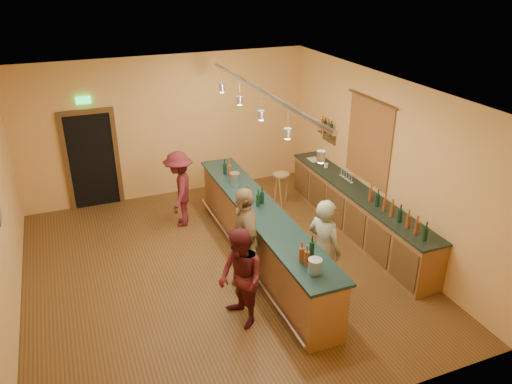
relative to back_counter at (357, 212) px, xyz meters
name	(u,v)px	position (x,y,z in m)	size (l,w,h in m)	color
floor	(218,269)	(-2.97, -0.18, -0.49)	(7.00, 7.00, 0.00)	#4F3416
ceiling	(211,92)	(-2.97, -0.18, 2.71)	(6.50, 7.00, 0.02)	silver
wall_back	(167,128)	(-2.97, 3.32, 1.11)	(6.50, 0.02, 3.20)	#DEAC53
wall_front	(315,315)	(-2.97, -3.68, 1.11)	(6.50, 0.02, 3.20)	#DEAC53
wall_right	(381,161)	(0.28, -0.18, 1.11)	(0.02, 7.00, 3.20)	#DEAC53
doorway	(92,158)	(-4.67, 3.30, 0.64)	(1.15, 0.09, 2.48)	black
tapestry	(369,142)	(0.26, 0.22, 1.36)	(0.03, 1.40, 1.60)	maroon
bottle_shelf	(327,129)	(0.20, 1.72, 1.18)	(0.17, 0.55, 0.54)	#473315
back_counter	(357,212)	(0.00, 0.00, 0.00)	(0.60, 4.55, 1.27)	olive
tasting_bar	(261,231)	(-2.15, -0.18, 0.12)	(0.73, 5.10, 1.38)	olive
pendant_track	(261,101)	(-2.15, -0.18, 2.50)	(0.11, 4.60, 0.50)	silver
bartender	(324,249)	(-1.60, -1.49, 0.37)	(0.62, 0.41, 1.71)	gray
customer_a	(241,279)	(-3.07, -1.67, 0.30)	(0.76, 0.59, 1.57)	#59191E
customer_b	(245,239)	(-2.70, -0.84, 0.43)	(1.07, 0.45, 1.83)	#997A51
customer_c	(180,189)	(-3.14, 1.72, 0.31)	(1.03, 0.59, 1.59)	#59191E
bar_stool	(281,180)	(-0.84, 1.80, 0.11)	(0.36, 0.36, 0.74)	#9F8047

